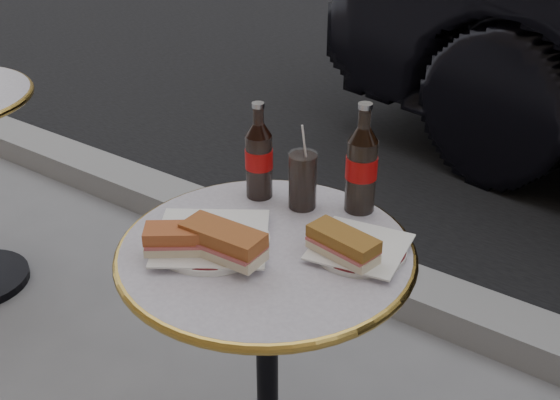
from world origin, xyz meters
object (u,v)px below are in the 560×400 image
Objects in this scene: plate_right at (360,250)px; bistro_table at (267,380)px; cola_bottle_left at (259,151)px; plate_left at (212,241)px; cola_glass at (303,180)px; cola_bottle_right at (362,158)px.

bistro_table is at bearing -150.04° from plate_right.
plate_right is 0.34m from cola_bottle_left.
plate_left is 1.05× the size of cola_bottle_left.
bistro_table is at bearing -79.52° from cola_glass.
bistro_table is 3.04× the size of plate_left.
bistro_table is 3.18× the size of cola_bottle_left.
cola_bottle_right is (0.22, 0.08, 0.01)m from cola_bottle_left.
cola_bottle_left reaches higher than bistro_table.
plate_right reaches higher than bistro_table.
cola_bottle_left is at bearing 130.45° from bistro_table.
cola_glass is (-0.03, 0.18, 0.43)m from bistro_table.
cola_bottle_right is at bearing 30.05° from cola_glass.
cola_glass reaches higher than bistro_table.
plate_right is at bearing -59.59° from cola_bottle_right.
bistro_table is 0.53m from cola_bottle_left.
bistro_table is 2.88× the size of cola_bottle_right.
cola_bottle_left reaches higher than cola_glass.
cola_bottle_right reaches higher than plate_left.
plate_right is (0.26, 0.15, -0.00)m from plate_left.
cola_bottle_right is 0.14m from cola_glass.
plate_right is 0.23m from cola_glass.
plate_left is 1.81× the size of cola_glass.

